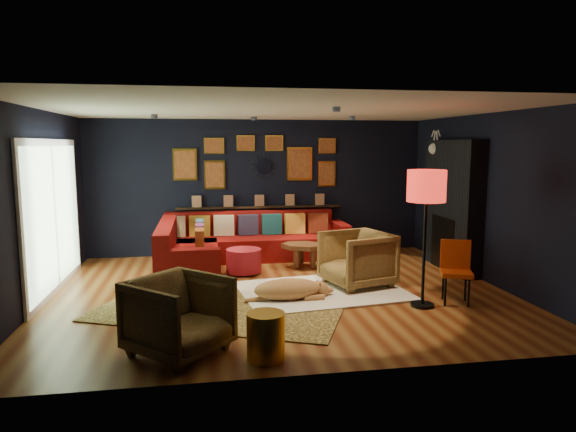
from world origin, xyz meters
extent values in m
plane|color=brown|center=(0.00, 0.00, 0.00)|extent=(6.50, 6.50, 0.00)
plane|color=black|center=(0.00, 2.75, 1.30)|extent=(6.50, 0.00, 6.50)
plane|color=black|center=(0.00, -2.75, 1.30)|extent=(6.50, 0.00, 6.50)
plane|color=black|center=(-3.25, 0.00, 1.30)|extent=(0.00, 5.50, 5.50)
plane|color=black|center=(3.25, 0.00, 1.30)|extent=(0.00, 5.50, 5.50)
plane|color=silver|center=(0.00, 0.00, 2.60)|extent=(6.50, 6.50, 0.00)
cube|color=maroon|center=(-0.20, 2.25, 0.21)|extent=(3.20, 0.95, 0.42)
cube|color=maroon|center=(-0.20, 2.60, 0.63)|extent=(3.20, 0.24, 0.46)
cube|color=maroon|center=(1.50, 2.25, 0.32)|extent=(0.22, 0.95, 0.64)
cube|color=maroon|center=(-1.32, 1.15, 0.21)|extent=(0.95, 2.20, 0.42)
cube|color=maroon|center=(-1.68, 1.15, 0.63)|extent=(0.24, 2.20, 0.46)
cube|color=maroon|center=(-1.32, 0.15, 0.32)|extent=(0.95, 0.22, 0.64)
cube|color=tan|center=(-1.60, 2.40, 0.62)|extent=(0.38, 0.14, 0.38)
cube|color=#A47523|center=(-1.15, 2.40, 0.62)|extent=(0.38, 0.14, 0.38)
cube|color=beige|center=(-0.70, 2.40, 0.62)|extent=(0.38, 0.14, 0.38)
cube|color=#2A2945|center=(-0.25, 2.40, 0.62)|extent=(0.38, 0.14, 0.38)
cube|color=#164E58|center=(0.20, 2.40, 0.62)|extent=(0.38, 0.14, 0.38)
cube|color=gold|center=(0.65, 2.40, 0.62)|extent=(0.38, 0.14, 0.38)
cube|color=maroon|center=(1.10, 2.40, 0.62)|extent=(0.38, 0.14, 0.38)
cube|color=#28485F|center=(-1.15, 1.85, 0.62)|extent=(0.14, 0.38, 0.38)
cube|color=#4C2048|center=(-1.15, 1.35, 0.62)|extent=(0.14, 0.38, 0.38)
cube|color=brown|center=(-1.15, 0.85, 0.62)|extent=(0.14, 0.38, 0.38)
cube|color=black|center=(0.00, 2.68, 0.92)|extent=(3.20, 0.12, 0.04)
cube|color=gold|center=(-1.40, 2.72, 1.75)|extent=(0.45, 0.03, 0.60)
cube|color=#B56C2B|center=(-1.40, 2.70, 1.75)|extent=(0.38, 0.01, 0.51)
cube|color=gold|center=(-0.85, 2.72, 1.55)|extent=(0.40, 0.03, 0.55)
cube|color=#B56C2B|center=(-0.85, 2.70, 1.55)|extent=(0.34, 0.01, 0.47)
cube|color=gold|center=(-0.85, 2.72, 2.10)|extent=(0.38, 0.03, 0.30)
cube|color=#B56C2B|center=(-0.85, 2.70, 2.10)|extent=(0.32, 0.01, 0.25)
cube|color=gold|center=(0.80, 2.72, 1.75)|extent=(0.50, 0.03, 0.65)
cube|color=#B56C2B|center=(0.80, 2.70, 1.75)|extent=(0.42, 0.01, 0.55)
cube|color=gold|center=(1.35, 2.72, 1.55)|extent=(0.35, 0.03, 0.50)
cube|color=#B56C2B|center=(1.35, 2.70, 1.55)|extent=(0.30, 0.01, 0.42)
cube|color=gold|center=(1.35, 2.72, 2.10)|extent=(0.35, 0.03, 0.30)
cube|color=#B56C2B|center=(1.35, 2.70, 2.10)|extent=(0.30, 0.01, 0.25)
cube|color=gold|center=(-0.25, 2.72, 2.15)|extent=(0.35, 0.03, 0.30)
cube|color=#B56C2B|center=(-0.25, 2.70, 2.15)|extent=(0.30, 0.01, 0.25)
cube|color=gold|center=(0.30, 2.72, 2.15)|extent=(0.35, 0.03, 0.30)
cube|color=#B56C2B|center=(0.30, 2.70, 2.15)|extent=(0.30, 0.01, 0.25)
cylinder|color=silver|center=(0.10, 2.72, 1.70)|extent=(0.28, 0.03, 0.28)
cone|color=gold|center=(0.32, 2.72, 1.70)|extent=(0.03, 0.16, 0.03)
cone|color=gold|center=(0.30, 2.72, 1.78)|extent=(0.04, 0.16, 0.04)
cone|color=gold|center=(0.26, 2.72, 1.86)|extent=(0.04, 0.16, 0.04)
cone|color=gold|center=(0.18, 2.72, 1.90)|extent=(0.04, 0.16, 0.04)
cone|color=gold|center=(0.10, 2.72, 1.92)|extent=(0.03, 0.16, 0.03)
cone|color=gold|center=(0.02, 2.72, 1.90)|extent=(0.04, 0.16, 0.04)
cone|color=gold|center=(-0.06, 2.72, 1.86)|extent=(0.04, 0.16, 0.04)
cone|color=gold|center=(-0.10, 2.72, 1.78)|extent=(0.04, 0.16, 0.04)
cone|color=gold|center=(-0.12, 2.72, 1.70)|extent=(0.03, 0.16, 0.03)
cone|color=gold|center=(-0.10, 2.72, 1.62)|extent=(0.04, 0.16, 0.04)
cone|color=gold|center=(-0.06, 2.72, 1.54)|extent=(0.04, 0.16, 0.04)
cone|color=gold|center=(0.02, 2.72, 1.50)|extent=(0.04, 0.16, 0.04)
cone|color=gold|center=(0.10, 2.72, 1.48)|extent=(0.03, 0.16, 0.03)
cone|color=gold|center=(0.18, 2.72, 1.50)|extent=(0.04, 0.16, 0.04)
cone|color=gold|center=(0.26, 2.72, 1.54)|extent=(0.04, 0.16, 0.04)
cone|color=gold|center=(0.30, 2.72, 1.62)|extent=(0.04, 0.16, 0.04)
cube|color=black|center=(3.10, 0.90, 1.10)|extent=(0.30, 1.60, 2.20)
cube|color=black|center=(3.04, 0.90, 0.45)|extent=(0.20, 0.80, 0.90)
cone|color=white|center=(3.19, 1.40, 2.05)|extent=(0.35, 0.28, 0.28)
sphere|color=white|center=(2.97, 1.40, 2.05)|extent=(0.20, 0.20, 0.20)
cylinder|color=white|center=(2.99, 1.34, 2.22)|extent=(0.02, 0.10, 0.28)
cylinder|color=white|center=(2.99, 1.46, 2.22)|extent=(0.02, 0.10, 0.28)
cube|color=white|center=(-3.22, 0.60, 1.10)|extent=(0.04, 2.80, 2.20)
cube|color=#BFEBB3|center=(-3.20, 0.60, 1.10)|extent=(0.01, 2.60, 2.00)
cube|color=white|center=(-3.19, 0.60, 1.10)|extent=(0.02, 0.06, 2.00)
cylinder|color=black|center=(-1.80, 1.20, 2.56)|extent=(0.10, 0.10, 0.06)
cylinder|color=black|center=(-0.20, 1.60, 2.56)|extent=(0.10, 0.10, 0.06)
cylinder|color=black|center=(1.40, 1.20, 2.56)|extent=(0.10, 0.10, 0.06)
cylinder|color=black|center=(0.60, -0.80, 2.56)|extent=(0.10, 0.10, 0.06)
cube|color=white|center=(0.59, -0.13, 0.02)|extent=(2.51, 1.97, 0.03)
cube|color=#BC9346|center=(-0.80, -0.47, 0.01)|extent=(3.75, 3.28, 0.02)
cylinder|color=#59321C|center=(0.47, 1.26, 0.19)|extent=(0.10, 0.10, 0.31)
cylinder|color=#59321C|center=(0.76, 1.26, 0.19)|extent=(0.10, 0.10, 0.31)
cylinder|color=#59321C|center=(0.62, 1.59, 0.19)|extent=(0.10, 0.10, 0.31)
cylinder|color=maroon|center=(-0.44, 1.14, 0.22)|extent=(0.58, 0.58, 0.38)
imported|color=#B3873F|center=(-1.35, -2.05, 0.44)|extent=(1.17, 1.17, 0.88)
imported|color=#B3873F|center=(1.18, 0.07, 0.46)|extent=(1.05, 1.09, 0.92)
cylinder|color=gold|center=(-0.50, -2.34, 0.24)|extent=(0.38, 0.38, 0.48)
cylinder|color=black|center=(2.06, -1.03, 0.21)|extent=(0.03, 0.03, 0.41)
cylinder|color=black|center=(2.33, -1.13, 0.21)|extent=(0.03, 0.03, 0.41)
cylinder|color=black|center=(2.16, -0.75, 0.21)|extent=(0.03, 0.03, 0.41)
cylinder|color=black|center=(2.44, -0.85, 0.21)|extent=(0.03, 0.03, 0.41)
cube|color=#D64E13|center=(2.25, -0.94, 0.41)|extent=(0.51, 0.51, 0.06)
cube|color=#D64E13|center=(2.30, -0.78, 0.64)|extent=(0.39, 0.18, 0.39)
cylinder|color=black|center=(1.75, -1.00, 0.02)|extent=(0.30, 0.30, 0.04)
cylinder|color=black|center=(1.75, -1.00, 0.77)|extent=(0.04, 0.04, 1.45)
cylinder|color=red|center=(1.75, -1.00, 1.60)|extent=(0.50, 0.50, 0.41)
camera|label=1|loc=(-1.09, -7.17, 2.12)|focal=32.00mm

